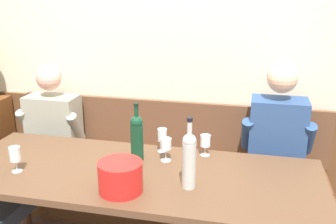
{
  "coord_description": "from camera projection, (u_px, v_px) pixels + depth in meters",
  "views": [
    {
      "loc": [
        0.64,
        -1.8,
        1.78
      ],
      "look_at": [
        0.12,
        0.44,
        1.03
      ],
      "focal_mm": 40.88,
      "sensor_mm": 36.0,
      "label": 1
    }
  ],
  "objects": [
    {
      "name": "wine_glass_center_front",
      "position": [
        205.0,
        141.0,
        2.42
      ],
      "size": [
        0.06,
        0.06,
        0.14
      ],
      "color": "silver",
      "rests_on": "dining_table"
    },
    {
      "name": "wine_glass_near_bucket",
      "position": [
        15.0,
        155.0,
        2.2
      ],
      "size": [
        0.06,
        0.06,
        0.15
      ],
      "color": "silver",
      "rests_on": "dining_table"
    },
    {
      "name": "wall_bench",
      "position": [
        163.0,
        187.0,
        3.03
      ],
      "size": [
        2.46,
        0.42,
        0.94
      ],
      "color": "brown",
      "rests_on": "ground"
    },
    {
      "name": "wood_wainscot_panel",
      "position": [
        169.0,
        156.0,
        3.17
      ],
      "size": [
        6.8,
        0.03,
        0.92
      ],
      "primitive_type": "cube",
      "color": "brown",
      "rests_on": "ground"
    },
    {
      "name": "wine_bottle_green_tall",
      "position": [
        189.0,
        159.0,
        2.01
      ],
      "size": [
        0.07,
        0.07,
        0.4
      ],
      "color": "#B7BFBA",
      "rests_on": "dining_table"
    },
    {
      "name": "room_wall_back",
      "position": [
        171.0,
        40.0,
        2.93
      ],
      "size": [
        6.8,
        0.08,
        2.8
      ],
      "primitive_type": "cube",
      "color": "beige",
      "rests_on": "ground"
    },
    {
      "name": "wine_glass_right_end",
      "position": [
        162.0,
        136.0,
        2.48
      ],
      "size": [
        0.06,
        0.06,
        0.16
      ],
      "color": "silver",
      "rests_on": "dining_table"
    },
    {
      "name": "person_center_right_seat",
      "position": [
        277.0,
        175.0,
        2.43
      ],
      "size": [
        0.49,
        1.27,
        1.33
      ],
      "color": "#312B31",
      "rests_on": "ground"
    },
    {
      "name": "wine_bottle_amber_mid",
      "position": [
        137.0,
        136.0,
        2.35
      ],
      "size": [
        0.08,
        0.08,
        0.37
      ],
      "color": "#123C25",
      "rests_on": "dining_table"
    },
    {
      "name": "person_left_seat",
      "position": [
        31.0,
        160.0,
        2.77
      ],
      "size": [
        0.51,
        1.27,
        1.23
      ],
      "color": "#253236",
      "rests_on": "ground"
    },
    {
      "name": "dining_table",
      "position": [
        136.0,
        184.0,
        2.26
      ],
      "size": [
        2.16,
        0.81,
        0.76
      ],
      "color": "brown",
      "rests_on": "ground"
    },
    {
      "name": "ice_bucket",
      "position": [
        120.0,
        177.0,
        2.0
      ],
      "size": [
        0.23,
        0.23,
        0.16
      ],
      "primitive_type": "cylinder",
      "color": "red",
      "rests_on": "dining_table"
    },
    {
      "name": "wine_glass_mid_left",
      "position": [
        166.0,
        145.0,
        2.34
      ],
      "size": [
        0.07,
        0.07,
        0.15
      ],
      "color": "silver",
      "rests_on": "dining_table"
    }
  ]
}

